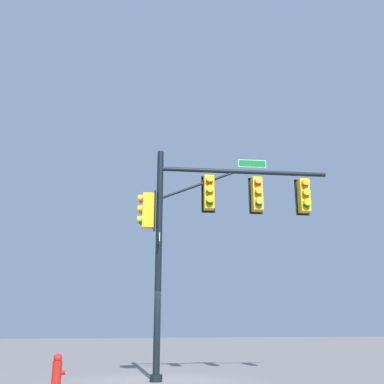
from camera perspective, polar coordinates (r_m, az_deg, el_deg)
The scene contains 3 objects.
ground_plane at distance 14.08m, azimuth -4.48°, elevation -22.37°, with size 120.00×120.00×0.00m, color slate.
signal_pole_assembly at distance 14.60m, azimuth 2.76°, elevation -2.44°, with size 6.11×1.65×6.95m.
fire_hydrant at distance 13.11m, azimuth -16.34°, elevation -20.44°, with size 0.33×0.24×0.83m.
Camera 1 is at (-3.07, -13.67, 1.46)m, focal length 43.13 mm.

